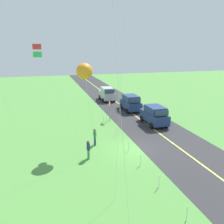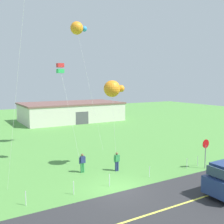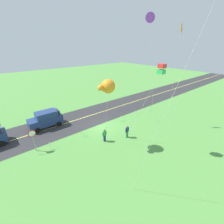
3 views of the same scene
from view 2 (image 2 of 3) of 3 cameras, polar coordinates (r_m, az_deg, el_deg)
name	(u,v)px [view 2 (image 2 of 3)]	position (r m, az deg, el deg)	size (l,w,h in m)	color
ground_plane	(118,189)	(19.53, 1.23, -16.17)	(120.00, 120.00, 0.10)	#549342
asphalt_road	(154,213)	(16.57, 9.04, -20.44)	(120.00, 7.00, 0.00)	#2D2D30
road_centre_stripe	(154,213)	(16.56, 9.04, -20.43)	(120.00, 0.16, 0.00)	#E5E04C
stop_sign	(206,148)	(24.48, 19.33, -7.26)	(0.76, 0.08, 2.56)	gray
person_adult_near	(117,161)	(22.76, 1.04, -10.38)	(0.58, 0.22, 1.60)	navy
person_adult_companion	(82,162)	(22.50, -6.34, -10.62)	(0.58, 0.22, 1.60)	#338C4C
kite_red_low	(113,89)	(22.49, 0.15, 4.99)	(1.90, 1.50, 7.58)	silver
kite_blue_mid	(60,68)	(24.45, -10.96, 9.10)	(0.80, 3.65, 9.09)	silver
kite_yellow_high	(77,28)	(30.85, -7.41, 17.31)	(2.48, 3.32, 13.97)	silver
warehouse_distant	(71,112)	(51.39, -8.69, 0.10)	(18.36, 10.20, 3.50)	beige
fence_post_1	(26,198)	(17.80, -17.92, -17.10)	(0.05, 0.05, 0.90)	silver
fence_post_2	(74,188)	(18.65, -8.19, -15.72)	(0.05, 0.05, 0.90)	silver
fence_post_3	(109,180)	(19.78, -0.55, -14.32)	(0.05, 0.05, 0.90)	silver
fence_post_4	(149,171)	(21.72, 8.00, -12.44)	(0.05, 0.05, 0.90)	silver
fence_post_5	(187,163)	(24.37, 15.67, -10.49)	(0.05, 0.05, 0.90)	silver
fence_post_6	(198,161)	(25.32, 17.80, -9.91)	(0.05, 0.05, 0.90)	silver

